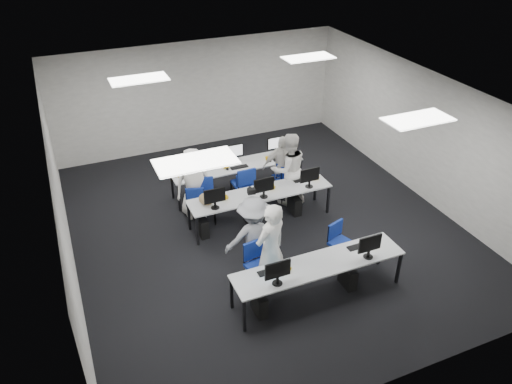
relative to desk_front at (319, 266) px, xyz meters
name	(u,v)px	position (x,y,z in m)	size (l,w,h in m)	color
room	(264,166)	(0.00, 2.40, 0.82)	(9.00, 9.02, 3.00)	black
ceiling_panels	(265,97)	(0.00, 2.40, 2.30)	(5.20, 4.60, 0.02)	white
desk_front	(319,266)	(0.00, 0.00, 0.00)	(3.20, 0.70, 0.73)	white
desk_mid	(260,195)	(0.00, 2.60, 0.00)	(3.20, 0.70, 0.73)	white
desk_back	(237,167)	(0.00, 4.00, 0.00)	(3.20, 0.70, 0.73)	white
equipment_front	(309,283)	(-0.19, -0.02, -0.32)	(2.51, 0.41, 1.19)	#0B5B9B
equipment_mid	(253,210)	(-0.19, 2.58, -0.32)	(2.91, 0.41, 1.19)	white
equipment_back	(244,176)	(0.19, 4.02, -0.32)	(2.91, 0.41, 1.19)	white
chair_0	(260,275)	(-0.88, 0.61, -0.38)	(0.53, 0.56, 0.94)	navy
chair_1	(340,250)	(0.89, 0.68, -0.41)	(0.54, 0.56, 0.85)	navy
chair_2	(205,208)	(-1.12, 3.15, -0.37)	(0.59, 0.62, 0.97)	navy
chair_3	(247,199)	(-0.08, 3.20, -0.42)	(0.40, 0.44, 0.81)	navy
chair_4	(287,188)	(0.95, 3.22, -0.40)	(0.48, 0.51, 0.89)	navy
chair_5	(196,207)	(-1.27, 3.32, -0.41)	(0.53, 0.56, 0.86)	navy
chair_6	(243,191)	(-0.05, 3.50, -0.38)	(0.48, 0.52, 0.96)	navy
chair_7	(283,183)	(1.00, 3.52, -0.42)	(0.47, 0.50, 0.83)	navy
handbag	(207,199)	(-1.22, 2.62, 0.19)	(0.34, 0.21, 0.27)	tan
student_0	(270,250)	(-0.74, 0.47, 0.25)	(0.68, 0.45, 1.87)	white
student_1	(289,169)	(0.92, 3.08, 0.20)	(0.85, 0.67, 1.76)	white
student_2	(194,183)	(-1.26, 3.41, 0.14)	(0.81, 0.52, 1.65)	white
student_3	(281,166)	(0.91, 3.45, 0.09)	(0.90, 0.38, 1.54)	white
photographer	(254,237)	(-0.82, 1.04, 0.16)	(1.08, 0.62, 1.68)	gray
dslr_camera	(251,191)	(-0.79, 1.21, 1.05)	(0.14, 0.18, 0.10)	black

